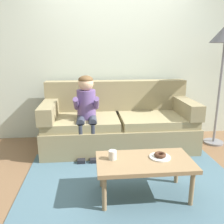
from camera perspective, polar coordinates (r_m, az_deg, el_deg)
ground at (r=2.97m, az=3.87°, el=-14.43°), size 10.00×10.00×0.00m
wall_back at (r=3.97m, az=0.88°, el=14.18°), size 8.00×0.10×2.80m
area_rug at (r=2.75m, az=4.75°, el=-16.86°), size 2.40×1.75×0.01m
couch at (r=3.60m, az=1.55°, el=-2.96°), size 2.19×0.90×0.97m
coffee_table at (r=2.42m, az=7.77°, el=-12.25°), size 0.94×0.52×0.40m
person_child at (r=3.29m, az=-6.13°, el=1.06°), size 0.34×0.58×1.10m
plate at (r=2.47m, az=11.38°, el=-10.51°), size 0.21×0.21×0.01m
donut at (r=2.46m, az=11.41°, el=-9.98°), size 0.14×0.14×0.04m
mug at (r=2.38m, az=0.13°, el=-10.21°), size 0.08×0.08×0.09m
toy_controller at (r=3.04m, az=10.26°, el=-13.34°), size 0.23×0.09×0.05m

